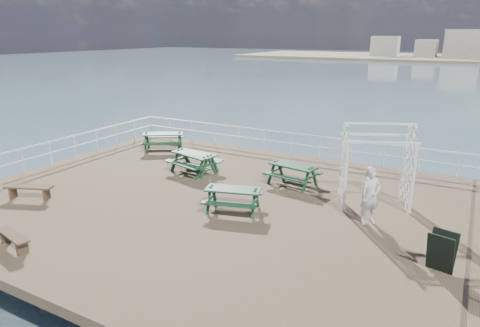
% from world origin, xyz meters
% --- Properties ---
extents(ground, '(18.00, 14.00, 0.30)m').
position_xyz_m(ground, '(0.00, 0.00, -0.15)').
color(ground, brown).
rests_on(ground, ground).
extents(railing, '(17.77, 13.76, 1.10)m').
position_xyz_m(railing, '(-0.07, 2.57, 0.87)').
color(railing, silver).
rests_on(railing, ground).
extents(picnic_table_a, '(2.56, 2.43, 0.98)m').
position_xyz_m(picnic_table_a, '(-6.04, 4.50, 0.63)').
color(picnic_table_a, '#143820').
rests_on(picnic_table_a, ground).
extents(picnic_table_b, '(2.27, 2.00, 0.95)m').
position_xyz_m(picnic_table_b, '(-2.56, 2.18, 0.61)').
color(picnic_table_b, '#143820').
rests_on(picnic_table_b, ground).
extents(picnic_table_c, '(2.11, 1.81, 0.92)m').
position_xyz_m(picnic_table_c, '(1.74, 2.81, 0.59)').
color(picnic_table_c, '#143820').
rests_on(picnic_table_c, ground).
extents(picnic_table_d, '(2.13, 1.80, 0.96)m').
position_xyz_m(picnic_table_d, '(-2.54, 2.26, 0.61)').
color(picnic_table_d, '#143820').
rests_on(picnic_table_d, ground).
extents(picnic_table_e, '(2.15, 1.91, 0.89)m').
position_xyz_m(picnic_table_e, '(0.99, -0.57, 0.57)').
color(picnic_table_e, '#143820').
rests_on(picnic_table_e, ground).
extents(flat_bench_near, '(1.47, 0.64, 0.41)m').
position_xyz_m(flat_bench_near, '(-3.03, -5.80, 0.31)').
color(flat_bench_near, brown).
rests_on(flat_bench_near, ground).
extents(flat_bench_far, '(1.73, 1.03, 0.49)m').
position_xyz_m(flat_bench_far, '(-5.94, -3.21, 0.37)').
color(flat_bench_far, brown).
rests_on(flat_bench_far, ground).
extents(trellis_arbor, '(2.65, 2.09, 2.92)m').
position_xyz_m(trellis_arbor, '(5.00, 2.13, 1.30)').
color(trellis_arbor, silver).
rests_on(trellis_arbor, ground).
extents(sandwich_board, '(0.73, 0.60, 1.06)m').
position_xyz_m(sandwich_board, '(7.42, -1.38, 0.51)').
color(sandwich_board, black).
rests_on(sandwich_board, ground).
extents(person, '(0.78, 0.78, 1.83)m').
position_xyz_m(person, '(5.20, 0.63, 0.91)').
color(person, silver).
rests_on(person, ground).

